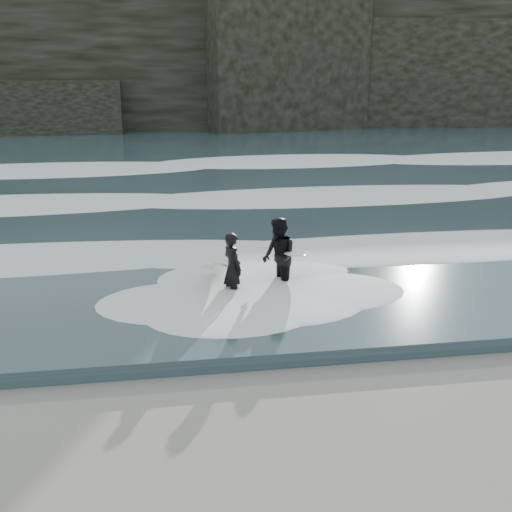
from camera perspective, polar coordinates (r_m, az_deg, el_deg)
name	(u,v)px	position (r m, az deg, el deg)	size (l,w,h in m)	color
ground	(243,481)	(8.73, -1.19, -19.40)	(120.00, 120.00, 0.00)	brown
sea	(170,157)	(36.34, -7.62, 8.70)	(90.00, 52.00, 0.30)	#2D4149
headland	(161,65)	(52.99, -8.44, 16.42)	(70.00, 9.00, 10.00)	black
foam_near	(195,254)	(16.70, -5.49, 0.15)	(60.00, 3.20, 0.20)	white
foam_mid	(181,199)	(23.49, -6.64, 5.02)	(60.00, 4.00, 0.24)	white
foam_far	(173,162)	(32.34, -7.42, 8.26)	(60.00, 4.80, 0.30)	white
surfer_left	(228,268)	(14.22, -2.54, -1.03)	(1.02, 2.05, 1.61)	black
surfer_right	(281,256)	(14.69, 2.25, -0.04)	(1.31, 2.32, 1.80)	black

